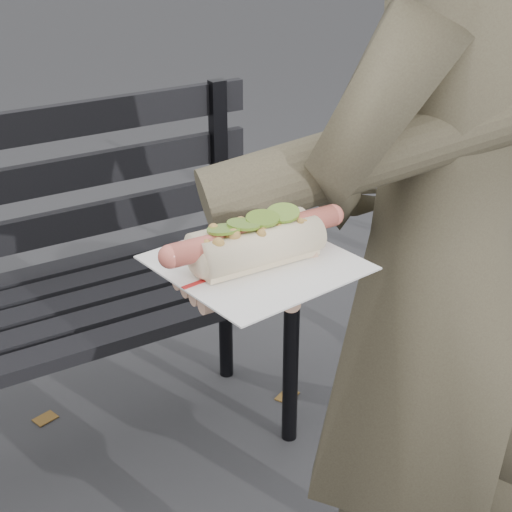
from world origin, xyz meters
The scene contains 2 objects.
person centered at (0.48, 0.00, 0.79)m, with size 0.57×0.38×1.57m, color #463E2F.
held_hotdog centered at (0.27, -0.05, 1.02)m, with size 0.63×0.32×0.20m.
Camera 1 is at (-0.31, -0.77, 1.36)m, focal length 55.00 mm.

